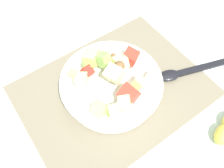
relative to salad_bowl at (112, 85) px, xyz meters
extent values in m
plane|color=silver|center=(-0.01, 0.00, -0.04)|extent=(2.40, 2.40, 0.00)
cube|color=#756B56|center=(-0.01, 0.00, -0.04)|extent=(0.48, 0.36, 0.01)
cylinder|color=white|center=(0.00, 0.00, -0.01)|extent=(0.24, 0.24, 0.05)
torus|color=white|center=(0.00, 0.00, 0.01)|extent=(0.26, 0.26, 0.02)
cube|color=#A3CC6B|center=(0.05, 0.07, 0.03)|extent=(0.03, 0.04, 0.04)
cube|color=#8CB74C|center=(0.03, -0.06, 0.04)|extent=(0.04, 0.03, 0.03)
cube|color=#E5D684|center=(0.07, 0.05, 0.03)|extent=(0.04, 0.04, 0.04)
sphere|color=brown|center=(-0.04, -0.05, 0.04)|extent=(0.02, 0.03, 0.03)
cube|color=beige|center=(0.02, 0.08, 0.04)|extent=(0.05, 0.04, 0.04)
cube|color=beige|center=(0.07, -0.03, 0.04)|extent=(0.04, 0.04, 0.03)
cube|color=beige|center=(0.00, 0.01, 0.06)|extent=(0.05, 0.05, 0.04)
cube|color=red|center=(0.04, -0.04, 0.04)|extent=(0.03, 0.03, 0.03)
sphere|color=brown|center=(-0.02, 0.00, 0.06)|extent=(0.04, 0.03, 0.03)
cube|color=#93C160|center=(0.07, -0.07, 0.02)|extent=(0.03, 0.03, 0.03)
cube|color=beige|center=(-0.04, -0.02, 0.05)|extent=(0.03, 0.04, 0.04)
cube|color=#BC3828|center=(-0.07, -0.02, 0.04)|extent=(0.05, 0.05, 0.04)
cube|color=#E5D684|center=(0.01, -0.08, 0.04)|extent=(0.05, 0.05, 0.04)
cube|color=beige|center=(-0.08, 0.06, 0.02)|extent=(0.06, 0.05, 0.04)
cube|color=#E5D684|center=(-0.04, 0.05, 0.04)|extent=(0.04, 0.04, 0.04)
cube|color=#BC3828|center=(0.00, 0.06, 0.04)|extent=(0.05, 0.05, 0.04)
cube|color=#93C160|center=(-0.01, -0.05, 0.05)|extent=(0.03, 0.04, 0.04)
ellipsoid|color=black|center=(-0.16, 0.05, -0.03)|extent=(0.06, 0.05, 0.01)
cube|color=black|center=(-0.27, 0.09, -0.03)|extent=(0.19, 0.08, 0.01)
ellipsoid|color=yellow|center=(-0.14, 0.25, -0.02)|extent=(0.06, 0.05, 0.04)
camera|label=1|loc=(0.18, 0.26, 0.50)|focal=37.80mm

